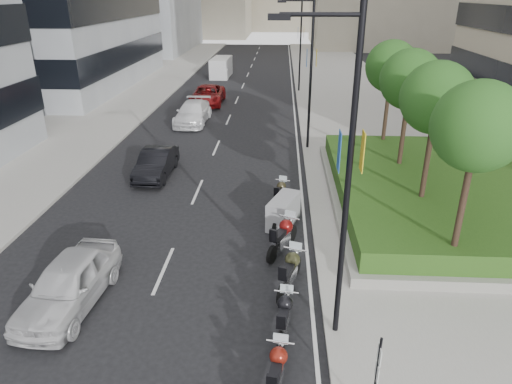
# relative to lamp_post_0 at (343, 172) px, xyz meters

# --- Properties ---
(ground) EXTENTS (160.00, 160.00, 0.00)m
(ground) POSITION_rel_lamp_post_0_xyz_m (-4.14, -1.00, -5.07)
(ground) COLOR black
(ground) RESTS_ON ground
(sidewalk_right) EXTENTS (10.00, 100.00, 0.15)m
(sidewalk_right) POSITION_rel_lamp_post_0_xyz_m (4.86, 29.00, -4.99)
(sidewalk_right) COLOR #9E9B93
(sidewalk_right) RESTS_ON ground
(sidewalk_left) EXTENTS (8.00, 100.00, 0.15)m
(sidewalk_left) POSITION_rel_lamp_post_0_xyz_m (-16.14, 29.00, -4.99)
(sidewalk_left) COLOR #9E9B93
(sidewalk_left) RESTS_ON ground
(lane_edge) EXTENTS (0.12, 100.00, 0.01)m
(lane_edge) POSITION_rel_lamp_post_0_xyz_m (-0.44, 29.00, -5.06)
(lane_edge) COLOR silver
(lane_edge) RESTS_ON ground
(lane_centre) EXTENTS (0.12, 100.00, 0.01)m
(lane_centre) POSITION_rel_lamp_post_0_xyz_m (-5.64, 29.00, -5.06)
(lane_centre) COLOR silver
(lane_centre) RESTS_ON ground
(planter) EXTENTS (10.00, 14.00, 0.40)m
(planter) POSITION_rel_lamp_post_0_xyz_m (5.86, 9.00, -4.72)
(planter) COLOR gray
(planter) RESTS_ON sidewalk_right
(hedge) EXTENTS (9.40, 13.40, 0.80)m
(hedge) POSITION_rel_lamp_post_0_xyz_m (5.86, 9.00, -4.12)
(hedge) COLOR #1B4313
(hedge) RESTS_ON planter
(tree_0) EXTENTS (2.80, 2.80, 6.30)m
(tree_0) POSITION_rel_lamp_post_0_xyz_m (4.36, 3.00, 0.36)
(tree_0) COLOR #332319
(tree_0) RESTS_ON planter
(tree_1) EXTENTS (2.80, 2.80, 6.30)m
(tree_1) POSITION_rel_lamp_post_0_xyz_m (4.36, 7.00, 0.36)
(tree_1) COLOR #332319
(tree_1) RESTS_ON planter
(tree_2) EXTENTS (2.80, 2.80, 6.30)m
(tree_2) POSITION_rel_lamp_post_0_xyz_m (4.36, 11.00, 0.36)
(tree_2) COLOR #332319
(tree_2) RESTS_ON planter
(tree_3) EXTENTS (2.80, 2.80, 6.30)m
(tree_3) POSITION_rel_lamp_post_0_xyz_m (4.36, 15.00, 0.36)
(tree_3) COLOR #332319
(tree_3) RESTS_ON planter
(lamp_post_0) EXTENTS (2.34, 0.45, 9.00)m
(lamp_post_0) POSITION_rel_lamp_post_0_xyz_m (0.00, 0.00, 0.00)
(lamp_post_0) COLOR black
(lamp_post_0) RESTS_ON ground
(lamp_post_1) EXTENTS (2.34, 0.45, 9.00)m
(lamp_post_1) POSITION_rel_lamp_post_0_xyz_m (0.00, 17.00, 0.00)
(lamp_post_1) COLOR black
(lamp_post_1) RESTS_ON ground
(lamp_post_2) EXTENTS (2.34, 0.45, 9.00)m
(lamp_post_2) POSITION_rel_lamp_post_0_xyz_m (0.00, 35.00, 0.00)
(lamp_post_2) COLOR black
(lamp_post_2) RESTS_ON ground
(parking_sign) EXTENTS (0.06, 0.32, 2.50)m
(parking_sign) POSITION_rel_lamp_post_0_xyz_m (0.66, -3.00, -3.61)
(parking_sign) COLOR black
(parking_sign) RESTS_ON ground
(motorcycle_1) EXTENTS (0.72, 2.15, 1.07)m
(motorcycle_1) POSITION_rel_lamp_post_0_xyz_m (-1.52, -2.11, -4.49)
(motorcycle_1) COLOR black
(motorcycle_1) RESTS_ON ground
(motorcycle_2) EXTENTS (0.72, 2.16, 1.08)m
(motorcycle_2) POSITION_rel_lamp_post_0_xyz_m (-1.34, -0.00, -4.49)
(motorcycle_2) COLOR black
(motorcycle_2) RESTS_ON ground
(motorcycle_3) EXTENTS (1.00, 2.35, 1.20)m
(motorcycle_3) POSITION_rel_lamp_post_0_xyz_m (-1.14, 2.21, -4.42)
(motorcycle_3) COLOR black
(motorcycle_3) RESTS_ON ground
(motorcycle_4) EXTENTS (1.22, 2.30, 1.23)m
(motorcycle_4) POSITION_rel_lamp_post_0_xyz_m (-1.38, 4.54, -4.41)
(motorcycle_4) COLOR black
(motorcycle_4) RESTS_ON ground
(motorcycle_5) EXTENTS (1.49, 2.22, 1.25)m
(motorcycle_5) POSITION_rel_lamp_post_0_xyz_m (-1.36, 6.73, -4.44)
(motorcycle_5) COLOR black
(motorcycle_5) RESTS_ON ground
(motorcycle_6) EXTENTS (0.76, 2.02, 1.02)m
(motorcycle_6) POSITION_rel_lamp_post_0_xyz_m (-1.51, 8.83, -4.52)
(motorcycle_6) COLOR black
(motorcycle_6) RESTS_ON ground
(car_a) EXTENTS (2.22, 4.77, 1.58)m
(car_a) POSITION_rel_lamp_post_0_xyz_m (-8.08, 0.92, -4.28)
(car_a) COLOR silver
(car_a) RESTS_ON ground
(car_b) EXTENTS (1.58, 4.42, 1.45)m
(car_b) POSITION_rel_lamp_post_0_xyz_m (-8.18, 11.99, -4.34)
(car_b) COLOR black
(car_b) RESTS_ON ground
(car_c) EXTENTS (2.32, 5.50, 1.58)m
(car_c) POSITION_rel_lamp_post_0_xyz_m (-8.18, 22.82, -4.27)
(car_c) COLOR white
(car_c) RESTS_ON ground
(car_d) EXTENTS (2.72, 5.82, 1.61)m
(car_d) POSITION_rel_lamp_post_0_xyz_m (-8.05, 29.16, -4.26)
(car_d) COLOR maroon
(car_d) RESTS_ON ground
(delivery_van) EXTENTS (2.13, 5.19, 2.15)m
(delivery_van) POSITION_rel_lamp_post_0_xyz_m (-8.62, 43.16, -4.06)
(delivery_van) COLOR white
(delivery_van) RESTS_ON ground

